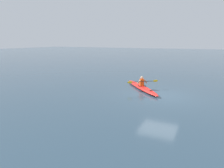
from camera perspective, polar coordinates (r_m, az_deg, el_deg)
ground_plane at (r=13.73m, az=13.62°, el=-3.14°), size 160.00×160.00×0.00m
kayak at (r=15.13m, az=8.56°, el=-0.94°), size 3.91×4.34×0.27m
kayaker at (r=15.02m, az=8.64°, el=0.66°), size 1.87×1.64×0.72m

